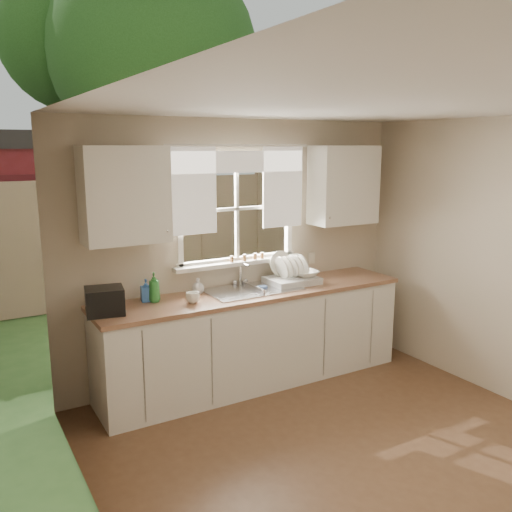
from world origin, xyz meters
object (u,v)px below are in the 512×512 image
dish_rack (291,276)px  soap_bottle_a (154,287)px  black_appliance (105,301)px  cup (193,298)px

dish_rack → soap_bottle_a: bearing=177.1°
dish_rack → soap_bottle_a: (-1.39, 0.07, 0.06)m
soap_bottle_a → black_appliance: bearing=-148.8°
dish_rack → cup: size_ratio=4.11×
dish_rack → black_appliance: size_ratio=1.65×
dish_rack → black_appliance: 1.86m
soap_bottle_a → cup: 0.35m
dish_rack → cup: dish_rack is taller
soap_bottle_a → black_appliance: size_ratio=0.87×
cup → soap_bottle_a: bearing=129.6°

